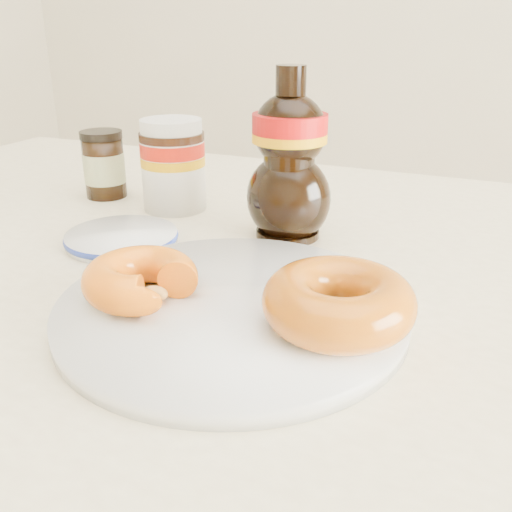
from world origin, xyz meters
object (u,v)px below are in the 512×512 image
at_px(nutella_jar, 173,161).
at_px(blue_rim_saucer, 122,237).
at_px(donut_bitten, 140,279).
at_px(syrup_bottle, 289,155).
at_px(plate, 232,308).
at_px(dining_table, 266,349).
at_px(donut_whole, 338,302).
at_px(dark_jar, 104,165).

distance_m(nutella_jar, blue_rim_saucer, 0.14).
distance_m(donut_bitten, syrup_bottle, 0.23).
height_order(plate, nutella_jar, nutella_jar).
bearing_deg(donut_bitten, dining_table, 36.54).
relative_size(dining_table, donut_whole, 12.22).
distance_m(donut_bitten, donut_whole, 0.16).
bearing_deg(plate, dark_jar, 142.01).
relative_size(nutella_jar, syrup_bottle, 0.62).
height_order(plate, donut_bitten, donut_bitten).
xyz_separation_m(donut_whole, dark_jar, (-0.40, 0.25, 0.01)).
xyz_separation_m(plate, syrup_bottle, (-0.02, 0.19, 0.08)).
height_order(dining_table, nutella_jar, nutella_jar).
bearing_deg(dark_jar, blue_rim_saucer, -48.00).
xyz_separation_m(nutella_jar, dark_jar, (-0.12, 0.01, -0.02)).
bearing_deg(donut_whole, plate, 176.97).
bearing_deg(nutella_jar, dining_table, -37.66).
bearing_deg(plate, blue_rim_saucer, 151.00).
bearing_deg(dark_jar, plate, -37.99).
xyz_separation_m(donut_bitten, nutella_jar, (-0.12, 0.26, 0.03)).
relative_size(donut_bitten, dark_jar, 1.06).
bearing_deg(dark_jar, dining_table, -26.93).
height_order(dining_table, dark_jar, dark_jar).
bearing_deg(donut_whole, dark_jar, 148.38).
distance_m(plate, donut_bitten, 0.08).
relative_size(dining_table, blue_rim_saucer, 11.33).
xyz_separation_m(donut_bitten, donut_whole, (0.16, 0.02, 0.00)).
distance_m(plate, blue_rim_saucer, 0.21).
distance_m(donut_bitten, blue_rim_saucer, 0.17).
bearing_deg(syrup_bottle, donut_bitten, -102.20).
height_order(dining_table, syrup_bottle, syrup_bottle).
height_order(nutella_jar, dark_jar, nutella_jar).
bearing_deg(blue_rim_saucer, plate, -29.00).
xyz_separation_m(syrup_bottle, blue_rim_saucer, (-0.16, -0.09, -0.09)).
xyz_separation_m(dark_jar, blue_rim_saucer, (0.13, -0.14, -0.04)).
height_order(plate, dark_jar, dark_jar).
height_order(donut_whole, dark_jar, dark_jar).
bearing_deg(blue_rim_saucer, syrup_bottle, 30.44).
xyz_separation_m(donut_bitten, blue_rim_saucer, (-0.11, 0.13, -0.02)).
bearing_deg(donut_bitten, nutella_jar, 92.95).
bearing_deg(plate, syrup_bottle, 97.10).
bearing_deg(donut_bitten, blue_rim_saucer, 109.18).
height_order(donut_whole, blue_rim_saucer, donut_whole).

